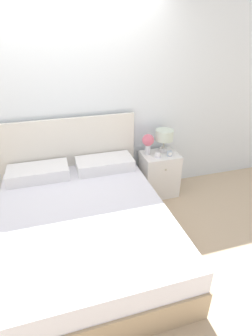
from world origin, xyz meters
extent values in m
plane|color=#CCB28E|center=(0.00, 0.00, 0.00)|extent=(12.00, 12.00, 0.00)
cube|color=white|center=(0.00, 0.07, 1.30)|extent=(8.00, 0.06, 2.60)
cube|color=tan|center=(0.00, -1.03, 0.15)|extent=(1.66, 2.06, 0.31)
cube|color=white|center=(0.00, -1.03, 0.42)|extent=(1.63, 2.02, 0.22)
cube|color=silver|center=(0.00, -0.03, 0.58)|extent=(1.70, 0.05, 1.15)
cube|color=white|center=(-0.40, -0.25, 0.60)|extent=(0.70, 0.36, 0.14)
cube|color=white|center=(0.40, -0.25, 0.60)|extent=(0.70, 0.36, 0.14)
cube|color=white|center=(1.17, -0.21, 0.31)|extent=(0.49, 0.39, 0.61)
sphere|color=#B2AD93|center=(1.17, -0.42, 0.48)|extent=(0.02, 0.02, 0.02)
cylinder|color=white|center=(1.24, -0.15, 0.64)|extent=(0.10, 0.10, 0.06)
cylinder|color=#B7B29E|center=(1.24, -0.15, 0.73)|extent=(0.02, 0.02, 0.11)
cylinder|color=silver|center=(1.24, -0.15, 0.85)|extent=(0.24, 0.24, 0.14)
cylinder|color=white|center=(1.01, -0.16, 0.68)|extent=(0.07, 0.07, 0.14)
sphere|color=#E06B7F|center=(1.01, -0.16, 0.81)|extent=(0.16, 0.16, 0.16)
sphere|color=#609356|center=(1.05, -0.16, 0.77)|extent=(0.07, 0.07, 0.07)
cylinder|color=white|center=(1.10, -0.30, 0.62)|extent=(0.10, 0.10, 0.01)
cylinder|color=white|center=(1.10, -0.30, 0.65)|extent=(0.06, 0.06, 0.06)
cube|color=silver|center=(1.26, -0.31, 0.65)|extent=(0.06, 0.04, 0.07)
cylinder|color=white|center=(1.26, -0.33, 0.65)|extent=(0.05, 0.00, 0.05)
camera|label=1|loc=(-0.18, -3.12, 2.11)|focal=28.00mm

